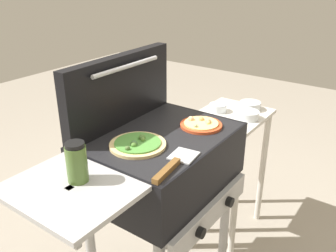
{
  "coord_description": "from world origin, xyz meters",
  "views": [
    {
      "loc": [
        -1.08,
        -0.81,
        1.54
      ],
      "look_at": [
        0.05,
        0.0,
        0.92
      ],
      "focal_mm": 38.72,
      "sensor_mm": 36.0,
      "label": 1
    }
  ],
  "objects_px": {
    "pizza_veggie": "(138,144)",
    "sauce_jar": "(77,162)",
    "pizza_cheese": "(201,124)",
    "prep_table": "(229,149)",
    "topping_bowl_middle": "(218,108)",
    "grill": "(160,166)",
    "topping_bowl_near": "(250,106)",
    "spatula": "(174,164)",
    "topping_bowl_far": "(248,115)"
  },
  "relations": [
    {
      "from": "sauce_jar",
      "to": "topping_bowl_far",
      "type": "distance_m",
      "value": 1.1
    },
    {
      "from": "prep_table",
      "to": "topping_bowl_near",
      "type": "distance_m",
      "value": 0.28
    },
    {
      "from": "grill",
      "to": "topping_bowl_near",
      "type": "bearing_deg",
      "value": -3.44
    },
    {
      "from": "spatula",
      "to": "topping_bowl_far",
      "type": "distance_m",
      "value": 0.84
    },
    {
      "from": "spatula",
      "to": "topping_bowl_middle",
      "type": "xyz_separation_m",
      "value": [
        0.83,
        0.27,
        -0.11
      ]
    },
    {
      "from": "prep_table",
      "to": "topping_bowl_near",
      "type": "xyz_separation_m",
      "value": [
        0.13,
        -0.05,
        0.24
      ]
    },
    {
      "from": "pizza_veggie",
      "to": "topping_bowl_middle",
      "type": "distance_m",
      "value": 0.8
    },
    {
      "from": "grill",
      "to": "pizza_veggie",
      "type": "xyz_separation_m",
      "value": [
        -0.12,
        0.01,
        0.15
      ]
    },
    {
      "from": "pizza_cheese",
      "to": "topping_bowl_far",
      "type": "distance_m",
      "value": 0.5
    },
    {
      "from": "grill",
      "to": "pizza_cheese",
      "type": "distance_m",
      "value": 0.25
    },
    {
      "from": "pizza_veggie",
      "to": "topping_bowl_far",
      "type": "xyz_separation_m",
      "value": [
        0.79,
        -0.11,
        -0.12
      ]
    },
    {
      "from": "grill",
      "to": "sauce_jar",
      "type": "distance_m",
      "value": 0.47
    },
    {
      "from": "pizza_cheese",
      "to": "topping_bowl_near",
      "type": "distance_m",
      "value": 0.64
    },
    {
      "from": "spatula",
      "to": "topping_bowl_far",
      "type": "height_order",
      "value": "spatula"
    },
    {
      "from": "pizza_veggie",
      "to": "topping_bowl_far",
      "type": "distance_m",
      "value": 0.8
    },
    {
      "from": "prep_table",
      "to": "topping_bowl_near",
      "type": "relative_size",
      "value": 6.5
    },
    {
      "from": "spatula",
      "to": "prep_table",
      "type": "xyz_separation_m",
      "value": [
        0.84,
        0.19,
        -0.36
      ]
    },
    {
      "from": "topping_bowl_far",
      "to": "topping_bowl_middle",
      "type": "distance_m",
      "value": 0.18
    },
    {
      "from": "grill",
      "to": "spatula",
      "type": "distance_m",
      "value": 0.29
    },
    {
      "from": "pizza_veggie",
      "to": "prep_table",
      "type": "distance_m",
      "value": 0.87
    },
    {
      "from": "sauce_jar",
      "to": "topping_bowl_far",
      "type": "xyz_separation_m",
      "value": [
        1.08,
        -0.11,
        -0.17
      ]
    },
    {
      "from": "pizza_veggie",
      "to": "topping_bowl_middle",
      "type": "bearing_deg",
      "value": 5.28
    },
    {
      "from": "pizza_veggie",
      "to": "topping_bowl_middle",
      "type": "xyz_separation_m",
      "value": [
        0.79,
        0.07,
        -0.12
      ]
    },
    {
      "from": "prep_table",
      "to": "pizza_cheese",
      "type": "bearing_deg",
      "value": -169.51
    },
    {
      "from": "pizza_veggie",
      "to": "prep_table",
      "type": "bearing_deg",
      "value": -0.67
    },
    {
      "from": "sauce_jar",
      "to": "topping_bowl_near",
      "type": "xyz_separation_m",
      "value": [
        1.23,
        -0.06,
        -0.17
      ]
    },
    {
      "from": "spatula",
      "to": "prep_table",
      "type": "relative_size",
      "value": 0.34
    },
    {
      "from": "prep_table",
      "to": "topping_bowl_far",
      "type": "relative_size",
      "value": 6.48
    },
    {
      "from": "grill",
      "to": "prep_table",
      "type": "relative_size",
      "value": 1.24
    },
    {
      "from": "grill",
      "to": "spatula",
      "type": "relative_size",
      "value": 3.62
    },
    {
      "from": "pizza_cheese",
      "to": "topping_bowl_far",
      "type": "relative_size",
      "value": 1.52
    },
    {
      "from": "pizza_veggie",
      "to": "sauce_jar",
      "type": "relative_size",
      "value": 1.61
    },
    {
      "from": "pizza_cheese",
      "to": "topping_bowl_middle",
      "type": "relative_size",
      "value": 1.84
    },
    {
      "from": "pizza_cheese",
      "to": "prep_table",
      "type": "relative_size",
      "value": 0.23
    },
    {
      "from": "pizza_cheese",
      "to": "sauce_jar",
      "type": "height_order",
      "value": "sauce_jar"
    },
    {
      "from": "prep_table",
      "to": "topping_bowl_far",
      "type": "bearing_deg",
      "value": -95.81
    },
    {
      "from": "pizza_veggie",
      "to": "topping_bowl_middle",
      "type": "relative_size",
      "value": 2.23
    },
    {
      "from": "pizza_cheese",
      "to": "topping_bowl_middle",
      "type": "height_order",
      "value": "pizza_cheese"
    },
    {
      "from": "pizza_veggie",
      "to": "sauce_jar",
      "type": "height_order",
      "value": "sauce_jar"
    },
    {
      "from": "grill",
      "to": "pizza_veggie",
      "type": "distance_m",
      "value": 0.2
    },
    {
      "from": "grill",
      "to": "spatula",
      "type": "xyz_separation_m",
      "value": [
        -0.16,
        -0.19,
        0.15
      ]
    },
    {
      "from": "grill",
      "to": "topping_bowl_far",
      "type": "distance_m",
      "value": 0.67
    },
    {
      "from": "grill",
      "to": "pizza_cheese",
      "type": "height_order",
      "value": "pizza_cheese"
    },
    {
      "from": "pizza_veggie",
      "to": "topping_bowl_near",
      "type": "relative_size",
      "value": 1.85
    },
    {
      "from": "grill",
      "to": "topping_bowl_far",
      "type": "bearing_deg",
      "value": -8.42
    },
    {
      "from": "pizza_veggie",
      "to": "prep_table",
      "type": "relative_size",
      "value": 0.28
    },
    {
      "from": "topping_bowl_near",
      "to": "topping_bowl_far",
      "type": "height_order",
      "value": "same"
    },
    {
      "from": "topping_bowl_far",
      "to": "sauce_jar",
      "type": "bearing_deg",
      "value": 174.15
    },
    {
      "from": "sauce_jar",
      "to": "prep_table",
      "type": "xyz_separation_m",
      "value": [
        1.09,
        -0.01,
        -0.42
      ]
    },
    {
      "from": "grill",
      "to": "topping_bowl_far",
      "type": "xyz_separation_m",
      "value": [
        0.66,
        -0.1,
        0.04
      ]
    }
  ]
}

